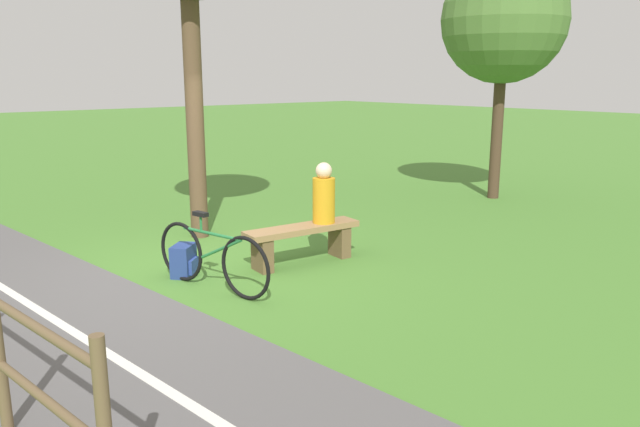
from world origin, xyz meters
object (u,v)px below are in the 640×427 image
Objects in this scene: person_seated at (324,196)px; tree_far_left at (504,21)px; bench at (302,238)px; bicycle at (212,258)px; backpack at (184,261)px.

person_seated is 0.17× the size of tree_far_left.
bench is 0.64m from person_seated.
bicycle is 8.01m from tree_far_left.
bicycle is 0.70m from backpack.
backpack is at bearing -13.66° from bench.
tree_far_left reaches higher than bicycle.
bicycle reaches higher than bench.
tree_far_left is at bearing -162.94° from person_seated.
bench is at bearing 82.67° from bicycle.
bicycle is at bearing 90.74° from backpack.
backpack is 0.09× the size of tree_far_left.
person_seated is 1.98× the size of backpack.
tree_far_left is (-7.31, -0.40, 3.31)m from backpack.
person_seated is 1.87m from bicycle.
tree_far_left is at bearing -176.87° from backpack.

